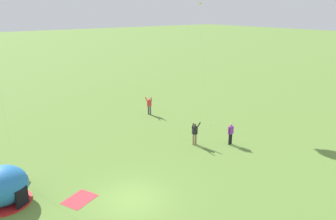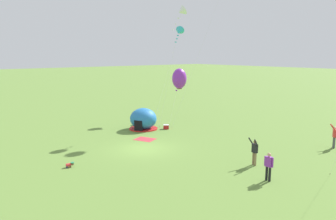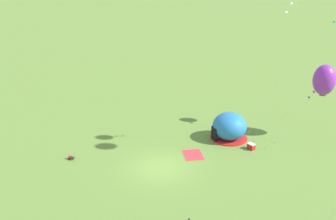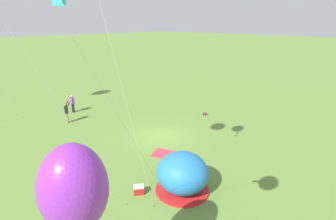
# 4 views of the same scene
# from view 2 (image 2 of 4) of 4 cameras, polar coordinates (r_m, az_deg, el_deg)

# --- Properties ---
(ground_plane) EXTENTS (300.00, 300.00, 0.00)m
(ground_plane) POSITION_cam_2_polar(r_m,az_deg,el_deg) (26.10, -4.20, -6.73)
(ground_plane) COLOR olive
(popup_tent) EXTENTS (2.81, 2.81, 2.10)m
(popup_tent) POSITION_cam_2_polar(r_m,az_deg,el_deg) (32.51, -4.33, -1.61)
(popup_tent) COLOR #2672BF
(popup_tent) RESTS_ON ground
(picnic_blanket) EXTENTS (2.08, 1.87, 0.01)m
(picnic_blanket) POSITION_cam_2_polar(r_m,az_deg,el_deg) (28.85, -4.03, -5.10)
(picnic_blanket) COLOR #CC333D
(picnic_blanket) RESTS_ON ground
(cooler_box) EXTENTS (0.61, 0.64, 0.44)m
(cooler_box) POSITION_cam_2_polar(r_m,az_deg,el_deg) (32.59, -0.34, -2.94)
(cooler_box) COLOR red
(cooler_box) RESTS_ON ground
(toddler_crawling) EXTENTS (0.32, 0.55, 0.32)m
(toddler_crawling) POSITION_cam_2_polar(r_m,az_deg,el_deg) (22.85, -16.72, -9.10)
(toddler_crawling) COLOR red
(toddler_crawling) RESTS_ON ground
(person_watching_sky) EXTENTS (0.69, 0.55, 1.89)m
(person_watching_sky) POSITION_cam_2_polar(r_m,az_deg,el_deg) (22.79, 14.84, -6.89)
(person_watching_sky) COLOR #8C7251
(person_watching_sky) RESTS_ON ground
(person_flying_kite) EXTENTS (0.68, 0.72, 1.89)m
(person_flying_kite) POSITION_cam_2_polar(r_m,az_deg,el_deg) (29.16, 26.99, -4.00)
(person_flying_kite) COLOR #4C4C51
(person_flying_kite) RESTS_ON ground
(person_far_back) EXTENTS (0.59, 0.27, 1.72)m
(person_far_back) POSITION_cam_2_polar(r_m,az_deg,el_deg) (20.31, 17.12, -9.18)
(person_far_back) COLOR black
(person_far_back) RESTS_ON ground
(kite_purple) EXTENTS (2.93, 4.01, 5.74)m
(kite_purple) POSITION_cam_2_polar(r_m,az_deg,el_deg) (37.74, 1.99, 5.47)
(kite_purple) COLOR silver
(kite_purple) RESTS_ON ground
(kite_cyan) EXTENTS (4.61, 7.64, 10.62)m
(kite_cyan) POSITION_cam_2_polar(r_m,az_deg,el_deg) (39.68, 1.96, 13.47)
(kite_cyan) COLOR silver
(kite_cyan) RESTS_ON ground
(kite_white) EXTENTS (1.55, 2.78, 12.10)m
(kite_white) POSITION_cam_2_polar(r_m,az_deg,el_deg) (33.80, 2.35, 16.77)
(kite_white) COLOR silver
(kite_white) RESTS_ON ground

